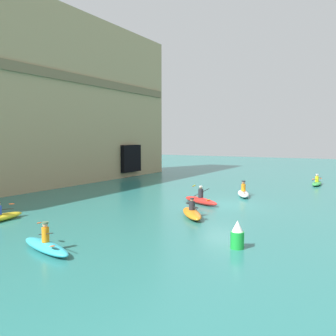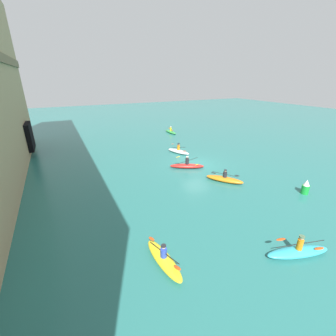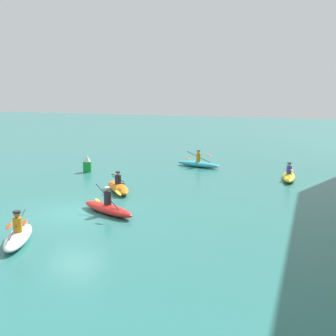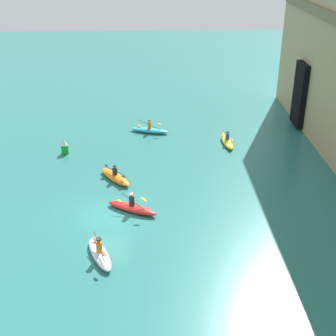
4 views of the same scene
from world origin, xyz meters
The scene contains 8 objects.
ground_plane centered at (0.00, 0.00, 0.00)m, with size 120.00×120.00×0.00m, color #28706B.
kayak_white centered at (4.06, -0.10, 0.25)m, with size 3.11×1.89×1.20m.
kayak_red centered at (-0.45, 1.41, 0.26)m, with size 2.22×3.28×1.23m.
kayak_cyan centered at (-13.02, 2.44, 0.23)m, with size 1.69×3.40×1.18m.
kayak_orange centered at (-4.55, 0.12, 0.24)m, with size 3.04×2.57×1.09m.
kayak_yellow centered at (-10.49, 8.69, 0.22)m, with size 3.14×0.95×1.05m.
kayak_green centered at (13.88, -4.05, 0.20)m, with size 3.23×0.83×1.05m.
marker_buoy centered at (-8.98, -4.02, 0.53)m, with size 0.55×0.55×1.15m.
Camera 2 is at (-18.07, 12.20, 8.31)m, focal length 24.00 mm.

